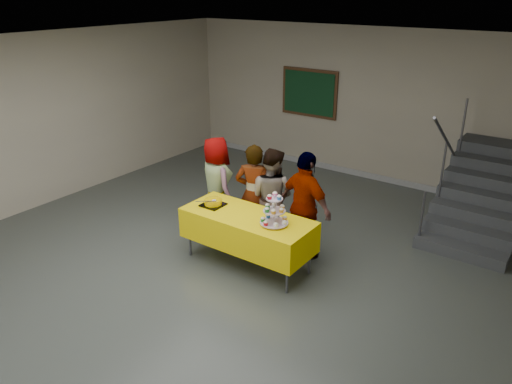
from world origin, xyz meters
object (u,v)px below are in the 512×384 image
at_px(staircase, 486,196).
at_px(schoolchild_a, 217,184).
at_px(schoolchild_d, 305,207).
at_px(noticeboard, 309,93).
at_px(bear_cake, 213,202).
at_px(bake_table, 248,229).
at_px(cupcake_stand, 274,213).
at_px(schoolchild_c, 271,196).
at_px(schoolchild_b, 254,194).

bearing_deg(staircase, schoolchild_a, -142.36).
height_order(schoolchild_d, staircase, staircase).
distance_m(schoolchild_d, staircase, 3.32).
bearing_deg(noticeboard, schoolchild_d, -60.42).
height_order(staircase, noticeboard, noticeboard).
bearing_deg(bear_cake, schoolchild_d, 29.85).
relative_size(staircase, noticeboard, 1.85).
distance_m(staircase, noticeboard, 4.13).
relative_size(bake_table, cupcake_stand, 4.22).
height_order(schoolchild_c, schoolchild_d, schoolchild_d).
xyz_separation_m(schoolchild_c, staircase, (2.53, 2.60, -0.27)).
distance_m(cupcake_stand, schoolchild_c, 1.00).
relative_size(cupcake_stand, bear_cake, 1.24).
bearing_deg(schoolchild_b, bear_cake, 44.81).
height_order(bake_table, schoolchild_b, schoolchild_b).
xyz_separation_m(schoolchild_a, schoolchild_b, (0.76, -0.04, 0.02)).
bearing_deg(bake_table, schoolchild_b, 118.83).
height_order(cupcake_stand, schoolchild_c, schoolchild_c).
xyz_separation_m(schoolchild_d, staircase, (1.86, 2.74, -0.32)).
bearing_deg(schoolchild_c, bear_cake, 53.65).
bearing_deg(noticeboard, bear_cake, -78.23).
bearing_deg(schoolchild_d, noticeboard, -44.85).
bearing_deg(schoolchild_c, schoolchild_b, 27.63).
height_order(cupcake_stand, staircase, staircase).
xyz_separation_m(cupcake_stand, schoolchild_b, (-0.80, 0.65, -0.15)).
bearing_deg(bake_table, schoolchild_a, 148.96).
xyz_separation_m(staircase, noticeboard, (-3.89, 0.84, 1.11)).
relative_size(cupcake_stand, schoolchild_d, 0.28).
bearing_deg(schoolchild_a, noticeboard, -60.23).
bearing_deg(schoolchild_a, schoolchild_d, -157.26).
bearing_deg(schoolchild_c, schoolchild_d, 163.53).
xyz_separation_m(schoolchild_b, schoolchild_c, (0.22, 0.14, -0.03)).
bearing_deg(staircase, noticeboard, 167.87).
distance_m(cupcake_stand, schoolchild_b, 1.05).
bearing_deg(cupcake_stand, schoolchild_c, 126.16).
bearing_deg(noticeboard, bake_table, -70.59).
relative_size(schoolchild_a, staircase, 0.64).
distance_m(bake_table, schoolchild_a, 1.31).
bearing_deg(schoolchild_b, schoolchild_a, -26.41).
height_order(cupcake_stand, bear_cake, cupcake_stand).
distance_m(schoolchild_a, schoolchild_d, 1.65).
bearing_deg(schoolchild_d, schoolchild_c, 4.36).
relative_size(bake_table, schoolchild_d, 1.16).
xyz_separation_m(schoolchild_a, staircase, (3.51, 2.71, -0.28)).
bearing_deg(schoolchild_d, schoolchild_b, 16.20).
bearing_deg(staircase, schoolchild_c, -134.19).
distance_m(schoolchild_c, noticeboard, 3.79).
relative_size(schoolchild_a, noticeboard, 1.18).
bearing_deg(schoolchild_d, bake_table, 65.17).
relative_size(bear_cake, schoolchild_a, 0.23).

